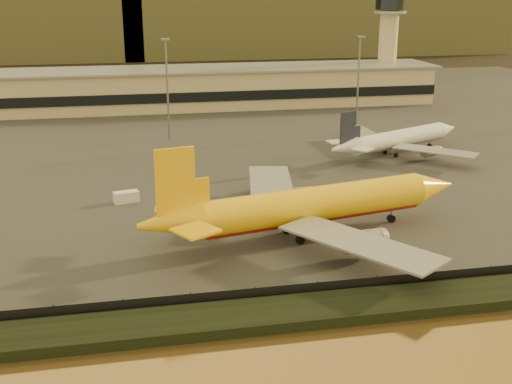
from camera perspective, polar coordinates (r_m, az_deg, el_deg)
The scene contains 11 objects.
ground at distance 93.72m, azimuth 1.97°, elevation -6.05°, with size 900.00×900.00×0.00m, color black.
embankment at distance 78.66m, azimuth 4.87°, elevation -10.49°, with size 320.00×7.00×1.40m, color black.
tarmac at distance 183.38m, azimuth -4.90°, elevation 5.88°, with size 320.00×220.00×0.20m, color #2D2D2D.
perimeter_fence at distance 81.79m, azimuth 4.10°, elevation -8.83°, with size 300.00×0.05×2.20m, color black.
terminal_building at distance 211.32m, azimuth -9.89°, elevation 8.96°, with size 202.00×25.00×12.60m.
control_tower at distance 233.03m, azimuth 11.70°, elevation 13.49°, with size 11.20×11.20×35.50m.
apron_light_masts at distance 163.66m, azimuth 1.10°, elevation 10.04°, with size 152.20×12.20×25.40m.
dhl_cargo_jet at distance 100.62m, azimuth 4.84°, elevation -1.27°, with size 54.67×52.70×16.42m.
white_narrowbody_jet at distance 153.93m, azimuth 12.49°, elevation 4.59°, with size 39.29×37.15×11.95m.
gse_vehicle_yellow at distance 123.33m, azimuth 0.74°, elevation 0.46°, with size 3.99×1.80×1.80m, color yellow.
gse_vehicle_white at distance 119.47m, azimuth -11.46°, elevation -0.43°, with size 4.49×2.02×2.02m, color white.
Camera 1 is at (-20.06, -83.30, 37.97)m, focal length 45.00 mm.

